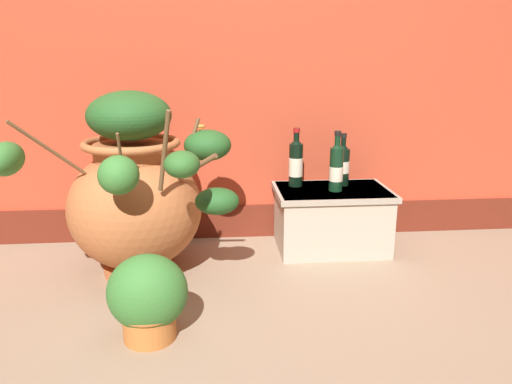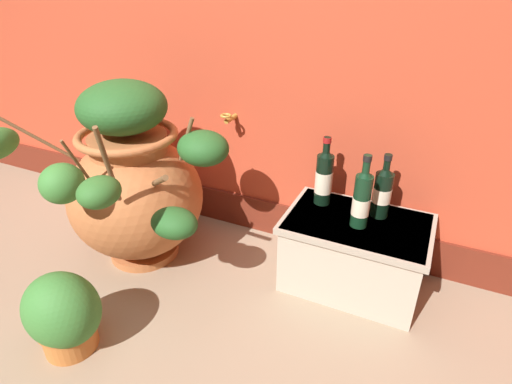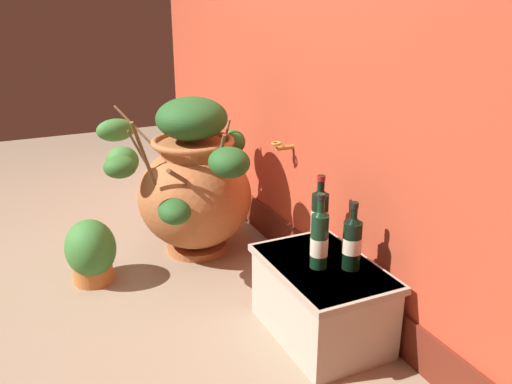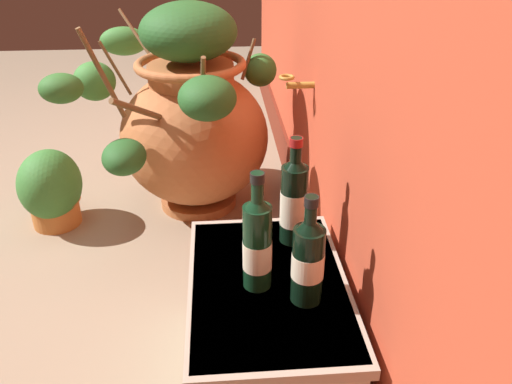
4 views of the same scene
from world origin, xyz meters
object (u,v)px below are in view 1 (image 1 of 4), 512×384
potted_shrub (148,298)px  wine_bottle_right (342,163)px  wine_bottle_left (336,166)px  wine_bottle_middle (296,162)px  terracotta_urn (136,193)px

potted_shrub → wine_bottle_right: bearing=43.2°
wine_bottle_left → wine_bottle_middle: bearing=148.7°
wine_bottle_middle → potted_shrub: wine_bottle_middle is taller
terracotta_urn → potted_shrub: (0.12, -0.60, -0.25)m
wine_bottle_right → potted_shrub: wine_bottle_right is taller
wine_bottle_left → potted_shrub: 1.25m
wine_bottle_middle → wine_bottle_right: size_ratio=1.11×
wine_bottle_middle → potted_shrub: size_ratio=0.96×
wine_bottle_middle → wine_bottle_right: wine_bottle_middle is taller
terracotta_urn → wine_bottle_middle: (0.82, 0.32, 0.07)m
terracotta_urn → wine_bottle_left: size_ratio=3.05×
terracotta_urn → wine_bottle_left: (1.02, 0.20, 0.07)m
wine_bottle_right → potted_shrub: bearing=-136.8°
wine_bottle_left → wine_bottle_right: (0.06, 0.12, -0.01)m
wine_bottle_left → terracotta_urn: bearing=-169.0°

